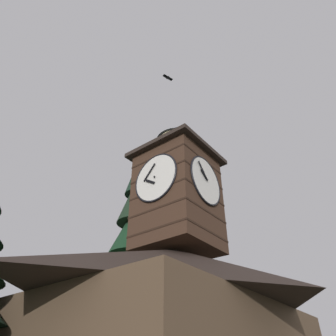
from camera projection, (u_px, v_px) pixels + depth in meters
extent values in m
pyramid|color=#2D231E|center=(175.00, 278.00, 15.16)|extent=(12.89, 9.16, 2.77)
cube|color=#422B1E|center=(177.00, 203.00, 17.93)|extent=(3.74, 3.74, 5.68)
cube|color=black|center=(178.00, 240.00, 16.73)|extent=(3.78, 3.78, 0.10)
cube|color=black|center=(178.00, 221.00, 17.32)|extent=(3.78, 3.78, 0.10)
cube|color=black|center=(177.00, 203.00, 17.91)|extent=(3.78, 3.78, 0.10)
cube|color=black|center=(177.00, 187.00, 18.50)|extent=(3.78, 3.78, 0.10)
cube|color=black|center=(177.00, 171.00, 19.09)|extent=(3.78, 3.78, 0.10)
cylinder|color=white|center=(206.00, 181.00, 17.34)|extent=(2.74, 0.10, 2.74)
torus|color=black|center=(206.00, 181.00, 17.33)|extent=(2.84, 0.10, 2.84)
cube|color=black|center=(204.00, 175.00, 17.23)|extent=(0.62, 0.04, 0.52)
cube|color=black|center=(203.00, 170.00, 17.28)|extent=(0.81, 0.04, 0.89)
sphere|color=black|center=(207.00, 180.00, 17.28)|extent=(0.10, 0.10, 0.10)
cylinder|color=white|center=(156.00, 178.00, 17.08)|extent=(0.10, 2.74, 2.74)
torus|color=black|center=(155.00, 177.00, 17.06)|extent=(0.10, 2.84, 2.84)
cube|color=black|center=(150.00, 182.00, 17.06)|extent=(0.04, 0.64, 0.47)
cube|color=black|center=(149.00, 172.00, 17.44)|extent=(0.04, 0.80, 0.90)
sphere|color=black|center=(154.00, 177.00, 17.01)|extent=(0.10, 0.10, 0.10)
cube|color=#2D231E|center=(177.00, 159.00, 19.57)|extent=(4.44, 4.44, 0.25)
cylinder|color=beige|center=(177.00, 149.00, 19.99)|extent=(2.21, 2.21, 1.29)
cylinder|color=#2D2319|center=(177.00, 155.00, 19.76)|extent=(2.27, 2.27, 0.10)
cylinder|color=#2D2319|center=(177.00, 149.00, 19.99)|extent=(2.27, 2.27, 0.10)
cylinder|color=#2D2319|center=(176.00, 143.00, 20.23)|extent=(2.27, 2.27, 0.10)
cone|color=#2D3847|center=(176.00, 135.00, 20.60)|extent=(2.51, 2.51, 0.93)
sphere|color=#2D3847|center=(176.00, 128.00, 20.92)|extent=(0.16, 0.16, 0.16)
cone|color=#163020|center=(131.00, 296.00, 19.01)|extent=(4.77, 4.77, 3.96)
cone|color=#193620|center=(133.00, 266.00, 20.01)|extent=(4.02, 4.02, 3.19)
cone|color=#173820|center=(135.00, 229.00, 21.33)|extent=(3.27, 3.27, 3.58)
cone|color=#1D301F|center=(137.00, 199.00, 22.56)|extent=(2.51, 2.51, 3.68)
cone|color=#182F21|center=(138.00, 176.00, 23.66)|extent=(1.76, 1.76, 3.26)
sphere|color=silver|center=(30.00, 285.00, 42.59)|extent=(2.11, 2.11, 2.11)
ellipsoid|color=black|center=(168.00, 78.00, 21.09)|extent=(0.21, 0.29, 0.15)
cube|color=black|center=(170.00, 79.00, 21.17)|extent=(0.39, 0.28, 0.04)
cube|color=black|center=(166.00, 76.00, 21.00)|extent=(0.39, 0.28, 0.04)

